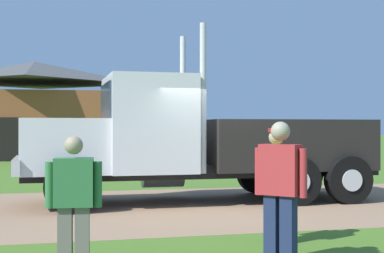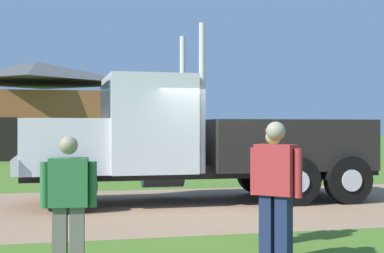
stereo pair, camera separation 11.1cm
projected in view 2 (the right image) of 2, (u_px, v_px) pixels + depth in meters
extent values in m
plane|color=#4A7024|center=(212.00, 205.00, 12.35)|extent=(200.00, 200.00, 0.00)
cube|color=#997658|center=(212.00, 205.00, 12.35)|extent=(120.00, 6.67, 0.01)
cube|color=black|center=(203.00, 170.00, 13.00)|extent=(8.02, 1.62, 0.28)
cube|color=white|center=(64.00, 146.00, 12.25)|extent=(1.82, 2.05, 1.16)
cube|color=silver|center=(18.00, 165.00, 12.02)|extent=(0.18, 2.23, 0.32)
cube|color=white|center=(147.00, 124.00, 12.69)|extent=(1.84, 2.35, 2.10)
cube|color=#2D3D4C|center=(105.00, 105.00, 12.47)|extent=(0.06, 1.94, 0.92)
cylinder|color=silver|center=(202.00, 98.00, 12.04)|extent=(0.14, 0.14, 3.18)
cylinder|color=silver|center=(183.00, 102.00, 13.83)|extent=(0.14, 0.14, 3.18)
cylinder|color=silver|center=(162.00, 176.00, 13.81)|extent=(1.00, 0.53, 0.52)
cube|color=black|center=(281.00, 144.00, 13.46)|extent=(3.82, 2.36, 1.15)
cylinder|color=black|center=(70.00, 187.00, 11.14)|extent=(1.06, 0.31, 1.06)
cylinder|color=silver|center=(70.00, 188.00, 10.99)|extent=(0.48, 0.04, 0.48)
cylinder|color=black|center=(67.00, 177.00, 13.40)|extent=(1.06, 0.31, 1.06)
cylinder|color=silver|center=(67.00, 176.00, 13.56)|extent=(0.48, 0.04, 0.48)
cylinder|color=black|center=(348.00, 180.00, 12.59)|extent=(1.06, 0.31, 1.06)
cylinder|color=silver|center=(352.00, 181.00, 12.44)|extent=(0.48, 0.04, 0.48)
cylinder|color=black|center=(303.00, 172.00, 14.85)|extent=(1.06, 0.31, 1.06)
cylinder|color=silver|center=(300.00, 171.00, 15.01)|extent=(0.48, 0.04, 0.48)
cylinder|color=black|center=(296.00, 181.00, 12.29)|extent=(1.06, 0.31, 1.06)
cylinder|color=silver|center=(299.00, 182.00, 12.13)|extent=(0.48, 0.04, 0.48)
cylinder|color=black|center=(258.00, 173.00, 14.55)|extent=(1.06, 0.31, 1.06)
cylinder|color=silver|center=(256.00, 172.00, 14.70)|extent=(0.48, 0.04, 0.48)
cube|color=gold|center=(273.00, 167.00, 8.28)|extent=(0.42, 0.46, 0.58)
sphere|color=tan|center=(273.00, 137.00, 8.28)|extent=(0.22, 0.22, 0.22)
cylinder|color=maroon|center=(273.00, 130.00, 8.28)|extent=(0.23, 0.23, 0.06)
cube|color=#1E284C|center=(278.00, 216.00, 8.22)|extent=(0.24, 0.23, 0.82)
cube|color=#1E284C|center=(269.00, 215.00, 8.34)|extent=(0.24, 0.23, 0.82)
cylinder|color=gold|center=(286.00, 170.00, 8.11)|extent=(0.10, 0.10, 0.55)
cylinder|color=gold|center=(260.00, 169.00, 8.46)|extent=(0.10, 0.10, 0.55)
cube|color=#B22D33|center=(276.00, 170.00, 6.90)|extent=(0.52, 0.53, 0.62)
sphere|color=tan|center=(276.00, 131.00, 6.90)|extent=(0.24, 0.24, 0.24)
cube|color=#1E284C|center=(268.00, 230.00, 6.96)|extent=(0.24, 0.24, 0.87)
cube|color=#1E284C|center=(284.00, 232.00, 6.84)|extent=(0.24, 0.24, 0.87)
cylinder|color=#B22D33|center=(254.00, 171.00, 7.06)|extent=(0.10, 0.10, 0.58)
cylinder|color=#B22D33|center=(298.00, 173.00, 6.75)|extent=(0.10, 0.10, 0.58)
cube|color=#33723F|center=(69.00, 182.00, 6.53)|extent=(0.47, 0.31, 0.55)
sphere|color=tan|center=(69.00, 145.00, 6.53)|extent=(0.21, 0.21, 0.21)
cube|color=slate|center=(77.00, 240.00, 6.54)|extent=(0.18, 0.20, 0.78)
cube|color=slate|center=(60.00, 241.00, 6.51)|extent=(0.18, 0.20, 0.78)
cylinder|color=#33723F|center=(93.00, 184.00, 6.56)|extent=(0.10, 0.10, 0.53)
cylinder|color=#33723F|center=(44.00, 185.00, 6.49)|extent=(0.10, 0.10, 0.53)
cube|color=brown|center=(37.00, 126.00, 32.15)|extent=(8.98, 7.51, 3.61)
pyramid|color=#4C4C4C|center=(37.00, 72.00, 32.16)|extent=(9.43, 7.89, 1.20)
cube|color=black|center=(4.00, 139.00, 28.44)|extent=(1.80, 0.17, 2.20)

